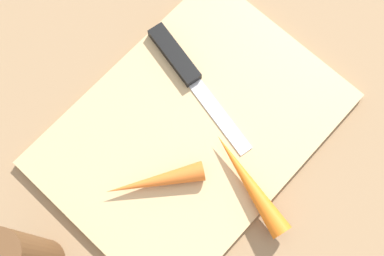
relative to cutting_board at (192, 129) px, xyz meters
name	(u,v)px	position (x,y,z in m)	size (l,w,h in m)	color
ground_plane	(192,131)	(0.00, 0.00, -0.01)	(1.40, 1.40, 0.00)	#8C6D4C
cutting_board	(192,129)	(0.00, 0.00, 0.00)	(0.36, 0.26, 0.01)	tan
knife	(180,63)	(-0.05, -0.07, 0.01)	(0.06, 0.20, 0.01)	#B7B7BC
carrot_long	(249,183)	(0.01, 0.10, 0.02)	(0.03, 0.03, 0.14)	orange
carrot_short	(155,181)	(0.08, 0.01, 0.02)	(0.02, 0.02, 0.12)	orange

